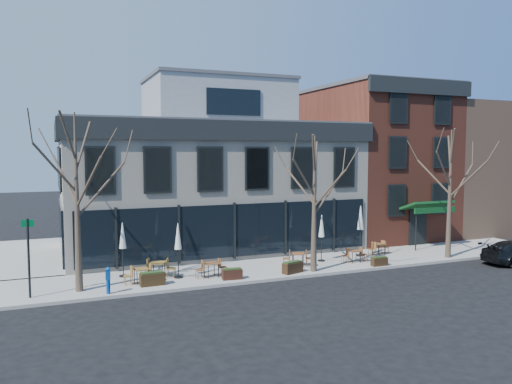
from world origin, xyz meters
name	(u,v)px	position (x,y,z in m)	size (l,w,h in m)	color
ground	(234,263)	(0.00, 0.00, 0.00)	(120.00, 120.00, 0.00)	black
sidewalk_front	(302,265)	(3.25, -2.15, 0.07)	(33.50, 4.70, 0.15)	gray
sidewalk_side	(22,257)	(-11.25, 6.00, 0.07)	(4.50, 12.00, 0.15)	gray
corner_building	(209,177)	(0.07, 5.07, 4.72)	(18.39, 10.39, 11.10)	silver
red_brick_building	(374,161)	(13.00, 4.98, 5.64)	(8.20, 11.78, 11.18)	brown
bg_building	(465,168)	(23.00, 6.00, 5.00)	(12.00, 12.00, 10.00)	#8C664C
tree_corner	(77,200)	(-8.49, -3.20, 4.25)	(3.93, 3.98, 7.92)	#382B21
tree_mid	(314,202)	(3.01, -3.90, 3.79)	(3.50, 3.55, 7.04)	#382B21
tree_right	(450,192)	(12.01, -3.90, 4.02)	(3.72, 3.77, 7.48)	#382B21
sign_pole	(29,253)	(-10.50, -3.50, 2.07)	(0.50, 0.10, 3.40)	black
call_box	(108,279)	(-7.35, -4.16, 0.79)	(0.24, 0.24, 1.21)	#0B4094
cafe_set_0	(141,274)	(-5.72, -2.93, 0.60)	(1.67, 0.72, 0.87)	brown
cafe_set_1	(158,268)	(-4.78, -2.15, 0.63)	(1.81, 1.16, 0.94)	brown
cafe_set_2	(211,268)	(-2.30, -3.06, 0.60)	(1.67, 0.71, 0.87)	brown
cafe_set_3	(298,258)	(2.74, -2.62, 0.60)	(1.70, 1.03, 0.88)	brown
cafe_set_4	(354,255)	(6.13, -2.94, 0.57)	(1.58, 0.68, 0.82)	brown
cafe_set_5	(379,248)	(8.66, -1.74, 0.57)	(1.59, 0.74, 0.82)	brown
umbrella_0	(123,239)	(-6.33, -1.31, 2.06)	(0.43, 0.43, 2.70)	black
umbrella_1	(178,239)	(-3.85, -2.59, 2.07)	(0.43, 0.43, 2.72)	black
umbrella_3	(322,229)	(4.56, -1.98, 2.02)	(0.42, 0.42, 2.65)	black
umbrella_4	(361,220)	(7.41, -1.62, 2.28)	(0.48, 0.48, 3.02)	black
planter_0	(152,279)	(-5.30, -3.50, 0.47)	(1.16, 0.50, 0.64)	black
planter_1	(232,274)	(-1.49, -3.87, 0.42)	(1.00, 0.47, 0.54)	black
planter_2	(292,267)	(1.79, -3.87, 0.45)	(1.17, 0.74, 0.61)	black
planter_3	(379,261)	(6.91, -4.20, 0.40)	(0.91, 0.38, 0.50)	#301F10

